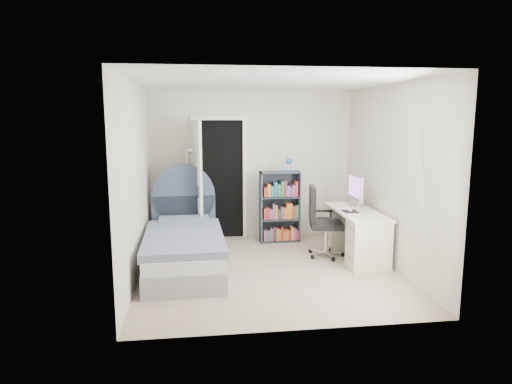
{
  "coord_description": "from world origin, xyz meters",
  "views": [
    {
      "loc": [
        -0.94,
        -5.88,
        2.06
      ],
      "look_at": [
        -0.11,
        0.39,
        1.01
      ],
      "focal_mm": 32.0,
      "sensor_mm": 36.0,
      "label": 1
    }
  ],
  "objects": [
    {
      "name": "door",
      "position": [
        -0.78,
        1.51,
        1.03
      ],
      "size": [
        0.92,
        0.83,
        2.06
      ],
      "color": "black",
      "rests_on": "ground"
    },
    {
      "name": "room_shell",
      "position": [
        0.0,
        0.0,
        1.25
      ],
      "size": [
        3.5,
        3.7,
        2.6
      ],
      "color": "gray",
      "rests_on": "ground"
    },
    {
      "name": "desk",
      "position": [
        1.37,
        0.4,
        0.39
      ],
      "size": [
        0.58,
        1.44,
        1.18
      ],
      "color": "beige",
      "rests_on": "ground"
    },
    {
      "name": "floor_lamp",
      "position": [
        -1.07,
        1.49,
        0.64
      ],
      "size": [
        0.22,
        0.22,
        1.57
      ],
      "color": "silver",
      "rests_on": "ground"
    },
    {
      "name": "nightstand",
      "position": [
        -1.44,
        1.61,
        0.38
      ],
      "size": [
        0.39,
        0.39,
        0.58
      ],
      "color": "tan",
      "rests_on": "ground"
    },
    {
      "name": "bookcase",
      "position": [
        0.43,
        1.41,
        0.54
      ],
      "size": [
        0.66,
        0.28,
        1.39
      ],
      "color": "#343D48",
      "rests_on": "ground"
    },
    {
      "name": "office_chair",
      "position": [
        0.87,
        0.51,
        0.58
      ],
      "size": [
        0.56,
        0.58,
        1.05
      ],
      "color": "silver",
      "rests_on": "ground"
    },
    {
      "name": "bed",
      "position": [
        -1.12,
        0.26,
        0.3
      ],
      "size": [
        1.07,
        2.18,
        1.33
      ],
      "color": "gray",
      "rests_on": "ground"
    }
  ]
}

